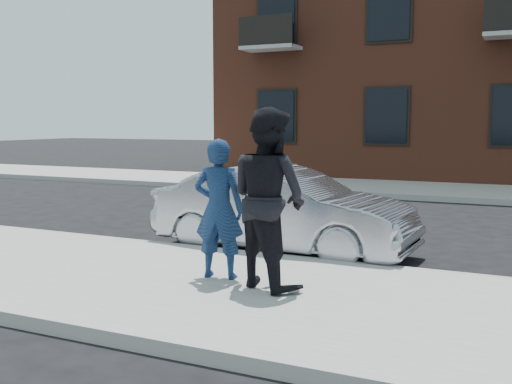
% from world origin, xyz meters
% --- Properties ---
extents(ground, '(100.00, 100.00, 0.00)m').
position_xyz_m(ground, '(0.00, 0.00, 0.00)').
color(ground, black).
rests_on(ground, ground).
extents(near_sidewalk, '(50.00, 3.50, 0.15)m').
position_xyz_m(near_sidewalk, '(0.00, -0.25, 0.07)').
color(near_sidewalk, gray).
rests_on(near_sidewalk, ground).
extents(near_curb, '(50.00, 0.10, 0.15)m').
position_xyz_m(near_curb, '(0.00, 1.55, 0.07)').
color(near_curb, '#999691').
rests_on(near_curb, ground).
extents(far_sidewalk, '(50.00, 3.50, 0.15)m').
position_xyz_m(far_sidewalk, '(0.00, 11.25, 0.07)').
color(far_sidewalk, gray).
rests_on(far_sidewalk, ground).
extents(far_curb, '(50.00, 0.10, 0.15)m').
position_xyz_m(far_curb, '(0.00, 9.45, 0.07)').
color(far_curb, '#999691').
rests_on(far_curb, ground).
extents(silver_sedan, '(4.15, 1.64, 1.34)m').
position_xyz_m(silver_sedan, '(-2.86, 2.30, 0.67)').
color(silver_sedan, '#999BA3').
rests_on(silver_sedan, ground).
extents(man_hoodie, '(0.68, 0.53, 1.69)m').
position_xyz_m(man_hoodie, '(-2.77, 0.09, 0.99)').
color(man_hoodie, navy).
rests_on(man_hoodie, near_sidewalk).
extents(man_peacoat, '(1.23, 1.12, 2.05)m').
position_xyz_m(man_peacoat, '(-2.08, -0.01, 1.17)').
color(man_peacoat, black).
rests_on(man_peacoat, near_sidewalk).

